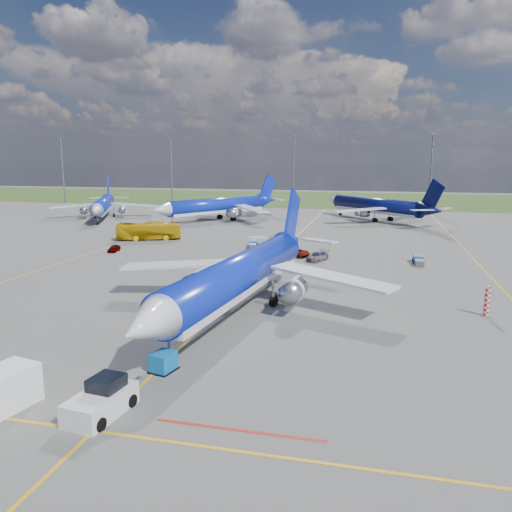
% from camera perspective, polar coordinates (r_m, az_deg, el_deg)
% --- Properties ---
extents(ground, '(400.00, 400.00, 0.00)m').
position_cam_1_polar(ground, '(47.96, -5.48, -7.43)').
color(ground, '#51514F').
rests_on(ground, ground).
extents(grass_strip, '(400.00, 80.00, 0.01)m').
position_cam_1_polar(grass_strip, '(194.12, 9.11, 6.45)').
color(grass_strip, '#2D4719').
rests_on(grass_strip, ground).
extents(taxiway_lines, '(60.25, 160.00, 0.02)m').
position_cam_1_polar(taxiway_lines, '(73.77, 1.63, -0.80)').
color(taxiway_lines, gold).
rests_on(taxiway_lines, ground).
extents(floodlight_masts, '(202.20, 0.50, 22.70)m').
position_cam_1_polar(floodlight_masts, '(153.05, 11.83, 9.86)').
color(floodlight_masts, slate).
rests_on(floodlight_masts, ground).
extents(warning_post, '(0.50, 0.50, 3.00)m').
position_cam_1_polar(warning_post, '(53.89, 24.90, -4.69)').
color(warning_post, red).
rests_on(warning_post, ground).
extents(bg_jet_nw, '(42.50, 47.03, 10.05)m').
position_cam_1_polar(bg_jet_nw, '(134.81, -17.01, 4.12)').
color(bg_jet_nw, '#0C22B0').
rests_on(bg_jet_nw, ground).
extents(bg_jet_nnw, '(48.46, 51.59, 10.80)m').
position_cam_1_polar(bg_jet_nnw, '(124.65, -4.37, 4.05)').
color(bg_jet_nnw, '#0C22B0').
rests_on(bg_jet_nnw, ground).
extents(bg_jet_n, '(50.28, 50.67, 10.62)m').
position_cam_1_polar(bg_jet_n, '(128.35, 13.44, 3.98)').
color(bg_jet_n, '#070C42').
rests_on(bg_jet_n, ground).
extents(main_airliner, '(37.17, 46.01, 11.12)m').
position_cam_1_polar(main_airliner, '(50.92, -1.78, -6.28)').
color(main_airliner, '#0C22B0').
rests_on(main_airliner, ground).
extents(pushback_tug, '(2.95, 6.51, 2.17)m').
position_cam_1_polar(pushback_tug, '(32.61, -17.19, -15.47)').
color(pushback_tug, silver).
rests_on(pushback_tug, ground).
extents(uld_container, '(1.75, 2.01, 1.39)m').
position_cam_1_polar(uld_container, '(37.58, -10.54, -11.79)').
color(uld_container, '#0C61B5').
rests_on(uld_container, ground).
extents(apron_bus, '(12.27, 7.19, 3.37)m').
position_cam_1_polar(apron_bus, '(96.83, -12.16, 2.81)').
color(apron_bus, '#CE9E0C').
rests_on(apron_bus, ground).
extents(service_car_a, '(1.81, 3.48, 1.13)m').
position_cam_1_polar(service_car_a, '(85.89, -15.92, 0.85)').
color(service_car_a, '#999999').
rests_on(service_car_a, ground).
extents(service_car_b, '(5.64, 4.87, 1.44)m').
position_cam_1_polar(service_car_b, '(79.06, 4.48, 0.50)').
color(service_car_b, '#999999').
rests_on(service_car_b, ground).
extents(service_car_c, '(3.56, 4.94, 1.33)m').
position_cam_1_polar(service_car_c, '(76.01, 7.05, -0.02)').
color(service_car_c, '#999999').
rests_on(service_car_c, ground).
extents(baggage_tug_w, '(1.41, 4.90, 1.10)m').
position_cam_1_polar(baggage_tug_w, '(76.96, 18.10, -0.47)').
color(baggage_tug_w, '#1A569E').
rests_on(baggage_tug_w, ground).
extents(baggage_tug_c, '(2.16, 4.97, 1.08)m').
position_cam_1_polar(baggage_tug_c, '(86.64, -0.36, 1.32)').
color(baggage_tug_c, navy).
rests_on(baggage_tug_c, ground).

